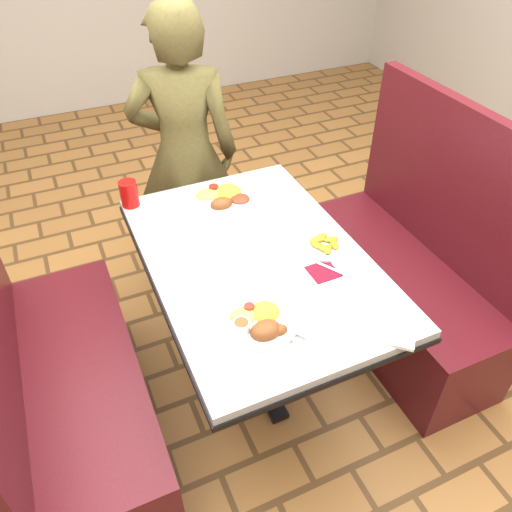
# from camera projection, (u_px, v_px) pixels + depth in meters

# --- Properties ---
(dining_table) EXTENTS (0.81, 1.21, 0.75)m
(dining_table) POSITION_uv_depth(u_px,v_px,m) (256.00, 274.00, 1.99)
(dining_table) COLOR #B4B7B9
(dining_table) RESTS_ON ground
(booth_bench_left) EXTENTS (0.47, 1.20, 1.17)m
(booth_bench_left) POSITION_uv_depth(u_px,v_px,m) (70.00, 392.00, 1.95)
(booth_bench_left) COLOR #53131A
(booth_bench_left) RESTS_ON ground
(booth_bench_right) EXTENTS (0.47, 1.20, 1.17)m
(booth_bench_right) POSITION_uv_depth(u_px,v_px,m) (404.00, 279.00, 2.45)
(booth_bench_right) COLOR #53131A
(booth_bench_right) RESTS_ON ground
(diner_person) EXTENTS (0.64, 0.53, 1.50)m
(diner_person) POSITION_uv_depth(u_px,v_px,m) (185.00, 155.00, 2.54)
(diner_person) COLOR brown
(diner_person) RESTS_ON ground
(near_dinner_plate) EXTENTS (0.24, 0.24, 0.08)m
(near_dinner_plate) POSITION_uv_depth(u_px,v_px,m) (261.00, 320.00, 1.64)
(near_dinner_plate) COLOR white
(near_dinner_plate) RESTS_ON dining_table
(far_dinner_plate) EXTENTS (0.29, 0.29, 0.08)m
(far_dinner_plate) POSITION_uv_depth(u_px,v_px,m) (224.00, 195.00, 2.21)
(far_dinner_plate) COLOR white
(far_dinner_plate) RESTS_ON dining_table
(plantain_plate) EXTENTS (0.19, 0.19, 0.03)m
(plantain_plate) POSITION_uv_depth(u_px,v_px,m) (324.00, 245.00, 1.96)
(plantain_plate) COLOR white
(plantain_plate) RESTS_ON dining_table
(maroon_napkin) EXTENTS (0.10, 0.10, 0.00)m
(maroon_napkin) POSITION_uv_depth(u_px,v_px,m) (323.00, 272.00, 1.86)
(maroon_napkin) COLOR maroon
(maroon_napkin) RESTS_ON dining_table
(spoon_utensil) EXTENTS (0.08, 0.13, 0.00)m
(spoon_utensil) POSITION_uv_depth(u_px,v_px,m) (333.00, 270.00, 1.86)
(spoon_utensil) COLOR silver
(spoon_utensil) RESTS_ON dining_table
(red_tumbler) EXTENTS (0.08, 0.08, 0.12)m
(red_tumbler) POSITION_uv_depth(u_px,v_px,m) (129.00, 194.00, 2.16)
(red_tumbler) COLOR red
(red_tumbler) RESTS_ON dining_table
(paper_napkin) EXTENTS (0.27, 0.27, 0.01)m
(paper_napkin) POSITION_uv_depth(u_px,v_px,m) (382.00, 325.00, 1.65)
(paper_napkin) COLOR white
(paper_napkin) RESTS_ON dining_table
(knife_utensil) EXTENTS (0.10, 0.15, 0.00)m
(knife_utensil) POSITION_uv_depth(u_px,v_px,m) (285.00, 327.00, 1.64)
(knife_utensil) COLOR silver
(knife_utensil) RESTS_ON dining_table
(fork_utensil) EXTENTS (0.03, 0.15, 0.00)m
(fork_utensil) POSITION_uv_depth(u_px,v_px,m) (288.00, 326.00, 1.64)
(fork_utensil) COLOR silver
(fork_utensil) RESTS_ON dining_table
(lettuce_shreds) EXTENTS (0.28, 0.32, 0.00)m
(lettuce_shreds) POSITION_uv_depth(u_px,v_px,m) (259.00, 244.00, 1.98)
(lettuce_shreds) COLOR #89CE52
(lettuce_shreds) RESTS_ON dining_table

